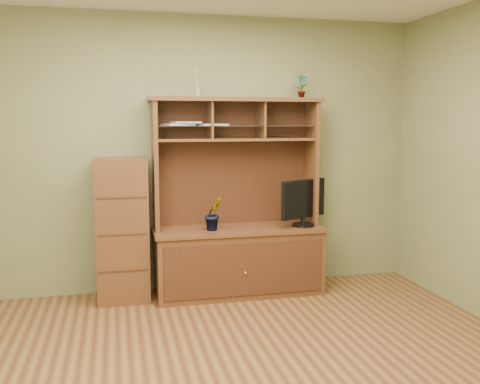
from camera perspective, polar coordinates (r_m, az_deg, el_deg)
name	(u,v)px	position (r m, az deg, el deg)	size (l,w,h in m)	color
room	(242,173)	(3.36, 0.18, 2.00)	(4.54, 4.04, 2.74)	#512D17
media_hutch	(238,240)	(5.24, -0.25, -5.15)	(1.66, 0.61, 1.90)	#412012
monitor	(304,202)	(5.28, 6.80, -1.03)	(0.53, 0.31, 0.46)	black
orchid_plant	(214,213)	(5.06, -2.83, -2.30)	(0.18, 0.14, 0.32)	#28561D
top_plant	(301,86)	(5.38, 6.54, 11.21)	(0.13, 0.09, 0.25)	#2F6322
reed_diffuser	(197,86)	(5.13, -4.64, 11.25)	(0.06, 0.06, 0.28)	silver
magazines	(191,124)	(5.11, -5.20, 7.24)	(0.64, 0.28, 0.04)	#A0A0A4
side_cabinet	(122,230)	(5.12, -12.46, -3.96)	(0.48, 0.44, 1.34)	#412012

